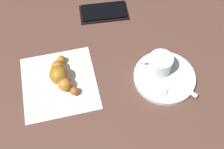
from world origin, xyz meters
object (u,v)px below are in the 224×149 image
(espresso_cup, at_px, (159,64))
(napkin, at_px, (59,83))
(sugar_packet, at_px, (153,87))
(cell_phone, at_px, (104,12))
(croissant, at_px, (61,75))
(teaspoon, at_px, (165,77))
(saucer, at_px, (164,77))

(espresso_cup, relative_size, napkin, 0.43)
(sugar_packet, bearing_deg, cell_phone, 140.80)
(napkin, xyz_separation_m, croissant, (-0.01, -0.01, 0.02))
(teaspoon, relative_size, croissant, 0.87)
(sugar_packet, height_order, croissant, croissant)
(saucer, bearing_deg, napkin, -2.54)
(teaspoon, bearing_deg, croissant, -5.58)
(espresso_cup, bearing_deg, sugar_packet, 66.42)
(saucer, distance_m, napkin, 0.25)
(saucer, xyz_separation_m, teaspoon, (0.00, 0.00, 0.01))
(croissant, bearing_deg, saucer, 175.50)
(croissant, bearing_deg, sugar_packet, 167.45)
(saucer, bearing_deg, espresso_cup, -57.61)
(saucer, height_order, napkin, saucer)
(teaspoon, xyz_separation_m, cell_phone, (0.13, -0.24, -0.01))
(espresso_cup, relative_size, teaspoon, 0.74)
(teaspoon, bearing_deg, cell_phone, -61.77)
(napkin, bearing_deg, saucer, 177.46)
(teaspoon, relative_size, cell_phone, 0.76)
(napkin, distance_m, croissant, 0.02)
(espresso_cup, distance_m, sugar_packet, 0.06)
(teaspoon, height_order, sugar_packet, teaspoon)
(sugar_packet, distance_m, napkin, 0.22)
(teaspoon, distance_m, sugar_packet, 0.04)
(napkin, bearing_deg, espresso_cup, -177.99)
(espresso_cup, bearing_deg, cell_phone, -61.37)
(cell_phone, bearing_deg, croissant, 60.62)
(teaspoon, xyz_separation_m, croissant, (0.25, -0.02, 0.01))
(sugar_packet, bearing_deg, napkin, -159.41)
(saucer, relative_size, teaspoon, 1.42)
(teaspoon, distance_m, napkin, 0.25)
(espresso_cup, bearing_deg, teaspoon, 114.55)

